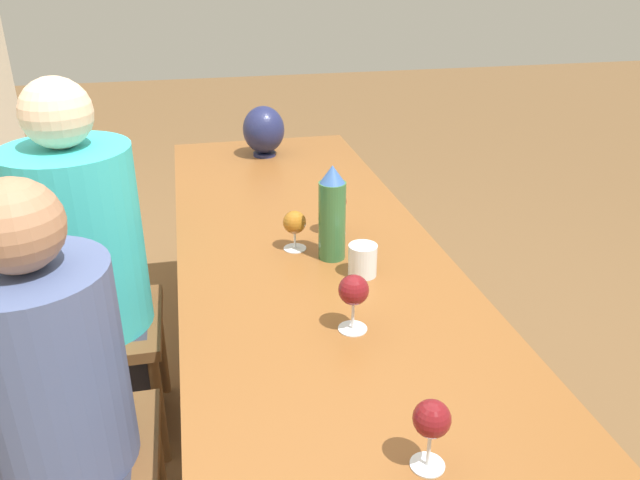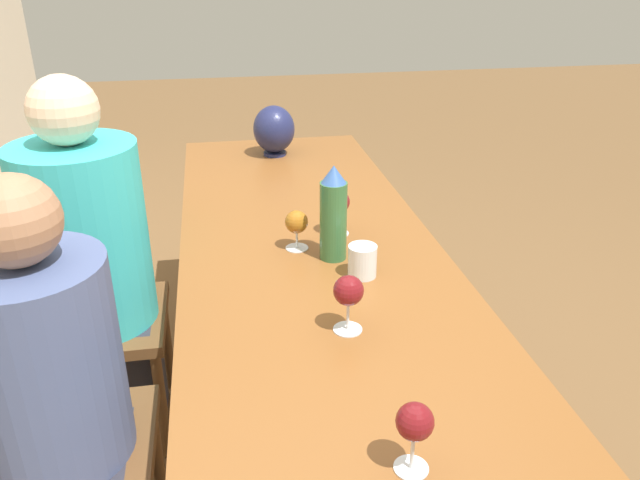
{
  "view_description": "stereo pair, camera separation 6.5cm",
  "coord_description": "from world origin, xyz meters",
  "px_view_note": "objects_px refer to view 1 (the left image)",
  "views": [
    {
      "loc": [
        -1.7,
        0.34,
        1.62
      ],
      "look_at": [
        -0.15,
        0.0,
        0.87
      ],
      "focal_mm": 35.0,
      "sensor_mm": 36.0,
      "label": 1
    },
    {
      "loc": [
        -1.71,
        0.28,
        1.62
      ],
      "look_at": [
        -0.15,
        0.0,
        0.87
      ],
      "focal_mm": 35.0,
      "sensor_mm": 36.0,
      "label": 2
    }
  ],
  "objects_px": {
    "chair_far": "(69,314)",
    "person_far": "(89,266)",
    "wine_glass_1": "(432,421)",
    "chair_near": "(33,448)",
    "wine_glass_0": "(354,292)",
    "water_tumbler": "(363,260)",
    "vase": "(264,130)",
    "water_bottle": "(332,214)",
    "wine_glass_3": "(295,223)",
    "wine_glass_2": "(335,203)",
    "person_near": "(62,400)"
  },
  "relations": [
    {
      "from": "chair_far",
      "to": "person_far",
      "type": "distance_m",
      "value": 0.19
    },
    {
      "from": "wine_glass_1",
      "to": "chair_near",
      "type": "xyz_separation_m",
      "value": [
        0.5,
        0.81,
        -0.36
      ]
    },
    {
      "from": "wine_glass_0",
      "to": "water_tumbler",
      "type": "bearing_deg",
      "value": -20.58
    },
    {
      "from": "person_far",
      "to": "chair_far",
      "type": "bearing_deg",
      "value": 90.0
    },
    {
      "from": "vase",
      "to": "chair_far",
      "type": "bearing_deg",
      "value": 135.23
    },
    {
      "from": "water_bottle",
      "to": "wine_glass_3",
      "type": "bearing_deg",
      "value": 50.94
    },
    {
      "from": "vase",
      "to": "wine_glass_1",
      "type": "distance_m",
      "value": 1.9
    },
    {
      "from": "water_bottle",
      "to": "wine_glass_1",
      "type": "relative_size",
      "value": 2.04
    },
    {
      "from": "wine_glass_3",
      "to": "chair_far",
      "type": "xyz_separation_m",
      "value": [
        0.19,
        0.73,
        -0.34
      ]
    },
    {
      "from": "water_bottle",
      "to": "wine_glass_2",
      "type": "height_order",
      "value": "water_bottle"
    },
    {
      "from": "water_bottle",
      "to": "vase",
      "type": "height_order",
      "value": "water_bottle"
    },
    {
      "from": "wine_glass_2",
      "to": "person_far",
      "type": "height_order",
      "value": "person_far"
    },
    {
      "from": "vase",
      "to": "chair_far",
      "type": "relative_size",
      "value": 0.23
    },
    {
      "from": "wine_glass_3",
      "to": "person_near",
      "type": "height_order",
      "value": "person_near"
    },
    {
      "from": "vase",
      "to": "wine_glass_3",
      "type": "distance_m",
      "value": 0.97
    },
    {
      "from": "wine_glass_3",
      "to": "person_near",
      "type": "xyz_separation_m",
      "value": [
        -0.43,
        0.64,
        -0.21
      ]
    },
    {
      "from": "wine_glass_0",
      "to": "person_near",
      "type": "height_order",
      "value": "person_near"
    },
    {
      "from": "water_tumbler",
      "to": "chair_far",
      "type": "xyz_separation_m",
      "value": [
        0.4,
        0.89,
        -0.3
      ]
    },
    {
      "from": "chair_far",
      "to": "wine_glass_1",
      "type": "bearing_deg",
      "value": -144.25
    },
    {
      "from": "chair_near",
      "to": "person_far",
      "type": "height_order",
      "value": "person_far"
    },
    {
      "from": "wine_glass_3",
      "to": "chair_far",
      "type": "height_order",
      "value": "chair_far"
    },
    {
      "from": "wine_glass_3",
      "to": "person_far",
      "type": "distance_m",
      "value": 0.69
    },
    {
      "from": "wine_glass_2",
      "to": "chair_far",
      "type": "xyz_separation_m",
      "value": [
        0.11,
        0.88,
        -0.36
      ]
    },
    {
      "from": "wine_glass_1",
      "to": "person_far",
      "type": "relative_size",
      "value": 0.11
    },
    {
      "from": "water_bottle",
      "to": "water_tumbler",
      "type": "relative_size",
      "value": 3.13
    },
    {
      "from": "person_far",
      "to": "vase",
      "type": "bearing_deg",
      "value": -41.27
    },
    {
      "from": "water_tumbler",
      "to": "chair_near",
      "type": "bearing_deg",
      "value": 104.31
    },
    {
      "from": "vase",
      "to": "wine_glass_0",
      "type": "xyz_separation_m",
      "value": [
        -1.44,
        -0.02,
        -0.01
      ]
    },
    {
      "from": "wine_glass_0",
      "to": "wine_glass_1",
      "type": "xyz_separation_m",
      "value": [
        -0.46,
        -0.02,
        -0.0
      ]
    },
    {
      "from": "wine_glass_2",
      "to": "person_near",
      "type": "relative_size",
      "value": 0.12
    },
    {
      "from": "vase",
      "to": "wine_glass_2",
      "type": "distance_m",
      "value": 0.89
    },
    {
      "from": "chair_far",
      "to": "person_far",
      "type": "height_order",
      "value": "person_far"
    },
    {
      "from": "person_near",
      "to": "chair_far",
      "type": "bearing_deg",
      "value": 8.04
    },
    {
      "from": "person_near",
      "to": "wine_glass_3",
      "type": "bearing_deg",
      "value": -56.03
    },
    {
      "from": "person_near",
      "to": "wine_glass_0",
      "type": "bearing_deg",
      "value": -93.09
    },
    {
      "from": "water_tumbler",
      "to": "wine_glass_1",
      "type": "xyz_separation_m",
      "value": [
        -0.72,
        0.08,
        0.06
      ]
    },
    {
      "from": "wine_glass_0",
      "to": "wine_glass_3",
      "type": "xyz_separation_m",
      "value": [
        0.47,
        0.06,
        -0.02
      ]
    },
    {
      "from": "wine_glass_1",
      "to": "person_near",
      "type": "relative_size",
      "value": 0.12
    },
    {
      "from": "wine_glass_2",
      "to": "chair_far",
      "type": "distance_m",
      "value": 0.96
    },
    {
      "from": "water_tumbler",
      "to": "wine_glass_0",
      "type": "distance_m",
      "value": 0.29
    },
    {
      "from": "wine_glass_2",
      "to": "wine_glass_3",
      "type": "distance_m",
      "value": 0.17
    },
    {
      "from": "water_bottle",
      "to": "water_tumbler",
      "type": "distance_m",
      "value": 0.17
    },
    {
      "from": "water_bottle",
      "to": "wine_glass_1",
      "type": "xyz_separation_m",
      "value": [
        -0.85,
        0.02,
        -0.04
      ]
    },
    {
      "from": "water_tumbler",
      "to": "person_near",
      "type": "distance_m",
      "value": 0.85
    },
    {
      "from": "water_tumbler",
      "to": "wine_glass_2",
      "type": "relative_size",
      "value": 0.62
    },
    {
      "from": "wine_glass_1",
      "to": "wine_glass_2",
      "type": "xyz_separation_m",
      "value": [
        1.01,
        -0.07,
        0.0
      ]
    },
    {
      "from": "person_far",
      "to": "wine_glass_3",
      "type": "bearing_deg",
      "value": -106.62
    },
    {
      "from": "wine_glass_1",
      "to": "wine_glass_2",
      "type": "relative_size",
      "value": 0.95
    },
    {
      "from": "wine_glass_3",
      "to": "chair_near",
      "type": "xyz_separation_m",
      "value": [
        -0.43,
        0.73,
        -0.34
      ]
    },
    {
      "from": "wine_glass_3",
      "to": "chair_near",
      "type": "distance_m",
      "value": 0.92
    }
  ]
}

